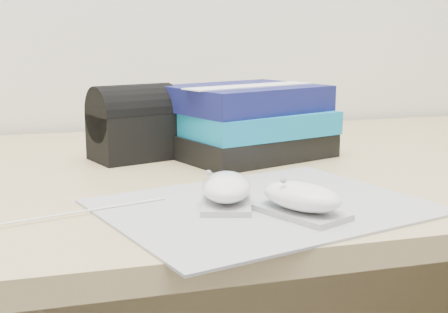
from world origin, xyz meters
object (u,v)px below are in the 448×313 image
object	(u,v)px
desk	(257,283)
mouse_front	(301,199)
mouse_rear	(226,189)
pouch	(134,123)
book_stack	(248,121)

from	to	relation	value
desk	mouse_front	world-z (taller)	mouse_front
mouse_rear	pouch	world-z (taller)	pouch
book_stack	pouch	world-z (taller)	pouch
mouse_front	book_stack	world-z (taller)	book_stack
mouse_rear	mouse_front	xyz separation A→B (m)	(0.07, -0.06, 0.00)
mouse_rear	mouse_front	size ratio (longest dim) A/B	0.98
book_stack	pouch	bearing A→B (deg)	171.54
mouse_rear	pouch	bearing A→B (deg)	101.10
mouse_front	pouch	world-z (taller)	pouch
desk	mouse_rear	world-z (taller)	mouse_rear
mouse_rear	pouch	distance (m)	0.33
desk	pouch	world-z (taller)	pouch
mouse_rear	pouch	size ratio (longest dim) A/B	0.77
mouse_rear	book_stack	xyz separation A→B (m)	(0.13, 0.29, 0.04)
mouse_rear	mouse_front	bearing A→B (deg)	-43.25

